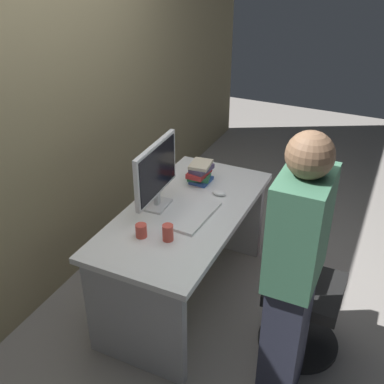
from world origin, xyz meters
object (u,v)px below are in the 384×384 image
at_px(desk, 185,238).
at_px(handbag, 288,251).
at_px(cup_near_keyboard, 168,233).
at_px(keyboard, 199,216).
at_px(mouse, 219,193).
at_px(book_stack, 200,172).
at_px(cup_by_monitor, 141,231).
at_px(office_chair, 296,291).
at_px(person_at_desk, 293,278).
at_px(monitor, 156,172).

xyz_separation_m(desk, handbag, (0.67, -0.58, -0.38)).
bearing_deg(desk, cup_near_keyboard, -170.97).
distance_m(desk, keyboard, 0.27).
height_order(mouse, book_stack, book_stack).
bearing_deg(handbag, mouse, 130.50).
bearing_deg(book_stack, keyboard, -156.77).
bearing_deg(mouse, desk, 155.54).
relative_size(cup_by_monitor, handbag, 0.22).
xyz_separation_m(mouse, cup_by_monitor, (-0.67, 0.24, 0.03)).
height_order(cup_near_keyboard, book_stack, book_stack).
height_order(office_chair, book_stack, office_chair).
height_order(person_at_desk, cup_by_monitor, person_at_desk).
xyz_separation_m(cup_near_keyboard, handbag, (1.02, -0.53, -0.66)).
bearing_deg(handbag, office_chair, -163.65).
bearing_deg(office_chair, handbag, 16.35).
bearing_deg(desk, office_chair, -96.89).
xyz_separation_m(person_at_desk, cup_near_keyboard, (0.13, 0.79, -0.04)).
bearing_deg(cup_near_keyboard, desk, 9.03).
distance_m(office_chair, cup_near_keyboard, 0.88).
height_order(cup_by_monitor, handbag, cup_by_monitor).
bearing_deg(keyboard, desk, 71.21).
distance_m(keyboard, mouse, 0.33).
height_order(keyboard, cup_near_keyboard, cup_near_keyboard).
relative_size(mouse, cup_near_keyboard, 0.96).
xyz_separation_m(person_at_desk, handbag, (1.16, 0.27, -0.70)).
height_order(office_chair, cup_by_monitor, office_chair).
xyz_separation_m(monitor, cup_by_monitor, (-0.36, -0.08, -0.21)).
bearing_deg(book_stack, mouse, -121.23).
relative_size(person_at_desk, cup_by_monitor, 19.45).
bearing_deg(cup_by_monitor, monitor, 13.29).
height_order(monitor, cup_by_monitor, monitor).
bearing_deg(person_at_desk, keyboard, 59.03).
distance_m(mouse, book_stack, 0.24).
bearing_deg(office_chair, cup_near_keyboard, 108.58).
distance_m(keyboard, cup_near_keyboard, 0.31).
xyz_separation_m(office_chair, keyboard, (0.05, 0.69, 0.33)).
relative_size(office_chair, keyboard, 2.19).
bearing_deg(cup_near_keyboard, cup_by_monitor, 103.08).
height_order(monitor, keyboard, monitor).
distance_m(desk, book_stack, 0.51).
bearing_deg(keyboard, mouse, 1.61).
bearing_deg(monitor, desk, -79.91).
height_order(cup_near_keyboard, cup_by_monitor, cup_near_keyboard).
distance_m(cup_near_keyboard, handbag, 1.33).
xyz_separation_m(keyboard, handbag, (0.72, -0.46, -0.62)).
xyz_separation_m(desk, mouse, (0.28, -0.13, 0.25)).
bearing_deg(cup_near_keyboard, book_stack, 9.75).
relative_size(office_chair, monitor, 1.74).
distance_m(cup_by_monitor, book_stack, 0.80).
xyz_separation_m(office_chair, cup_by_monitor, (-0.29, 0.92, 0.36)).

